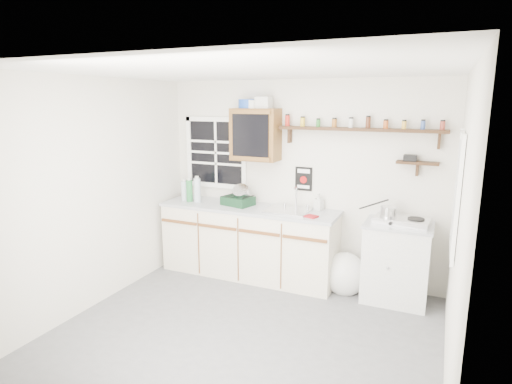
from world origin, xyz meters
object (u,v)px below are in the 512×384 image
at_px(main_cabinet, 248,241).
at_px(dish_rack, 239,198).
at_px(upper_cabinet, 255,135).
at_px(hotplate, 402,221).
at_px(spice_shelf, 358,129).
at_px(right_cabinet, 396,262).

distance_m(main_cabinet, dish_rack, 0.57).
bearing_deg(upper_cabinet, main_cabinet, -103.68).
bearing_deg(hotplate, dish_rack, -174.10).
bearing_deg(hotplate, spice_shelf, 166.46).
height_order(main_cabinet, dish_rack, dish_rack).
relative_size(dish_rack, hotplate, 0.70).
height_order(main_cabinet, upper_cabinet, upper_cabinet).
bearing_deg(main_cabinet, hotplate, 0.17).
xyz_separation_m(main_cabinet, upper_cabinet, (0.03, 0.14, 1.36)).
xyz_separation_m(main_cabinet, hotplate, (1.86, 0.01, 0.49)).
bearing_deg(upper_cabinet, dish_rack, -148.03).
distance_m(right_cabinet, hotplate, 0.49).
relative_size(upper_cabinet, dish_rack, 1.51).
bearing_deg(hotplate, right_cabinet, 150.57).
relative_size(main_cabinet, dish_rack, 5.38).
bearing_deg(upper_cabinet, right_cabinet, -3.76).
bearing_deg(hotplate, main_cabinet, -173.23).
bearing_deg(spice_shelf, main_cabinet, -170.67).
bearing_deg(right_cabinet, spice_shelf, 160.79).
height_order(spice_shelf, dish_rack, spice_shelf).
distance_m(spice_shelf, dish_rack, 1.72).
bearing_deg(dish_rack, hotplate, 12.85).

